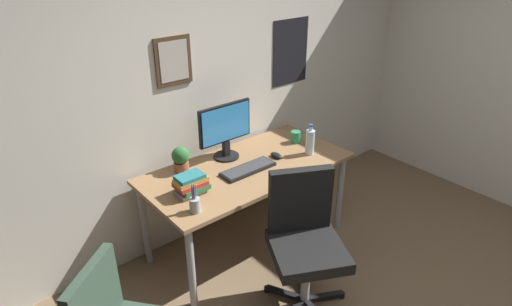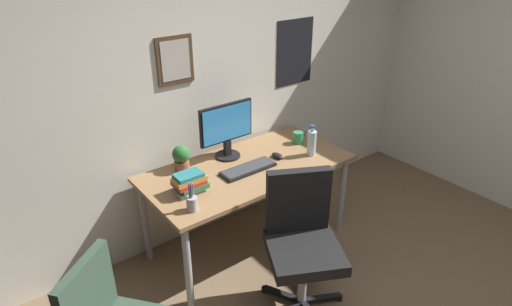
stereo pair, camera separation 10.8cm
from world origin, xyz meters
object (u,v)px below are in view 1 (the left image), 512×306
computer_mouse (276,155)px  book_stack_left (191,184)px  potted_plant (181,158)px  keyboard (248,169)px  coffee_mug_near (296,137)px  office_chair (304,235)px  monitor (225,129)px  water_bottle (310,142)px  pen_cup (195,204)px

computer_mouse → book_stack_left: book_stack_left is taller
potted_plant → keyboard: bearing=-38.8°
coffee_mug_near → keyboard: bearing=-168.5°
office_chair → keyboard: bearing=86.4°
office_chair → coffee_mug_near: bearing=49.2°
computer_mouse → office_chair: bearing=-117.4°
monitor → keyboard: bearing=-91.5°
water_bottle → book_stack_left: 1.04m
office_chair → water_bottle: bearing=42.3°
book_stack_left → potted_plant: bearing=70.5°
office_chair → water_bottle: 0.85m
water_bottle → book_stack_left: size_ratio=1.14×
monitor → computer_mouse: size_ratio=4.18×
water_bottle → potted_plant: water_bottle is taller
keyboard → pen_cup: (-0.59, -0.20, 0.04)m
water_bottle → book_stack_left: (-1.03, 0.10, -0.04)m
pen_cup → book_stack_left: size_ratio=0.90×
keyboard → water_bottle: size_ratio=1.70×
keyboard → potted_plant: (-0.38, 0.31, 0.09)m
office_chair → water_bottle: size_ratio=3.76×
office_chair → monitor: (0.05, 0.92, 0.44)m
potted_plant → pen_cup: size_ratio=0.98×
potted_plant → book_stack_left: potted_plant is taller
office_chair → book_stack_left: bearing=125.2°
potted_plant → book_stack_left: size_ratio=0.88×
keyboard → book_stack_left: (-0.49, 0.00, 0.06)m
water_bottle → coffee_mug_near: water_bottle is taller
potted_plant → computer_mouse: bearing=-22.6°
office_chair → coffee_mug_near: 1.03m
coffee_mug_near → book_stack_left: (-1.10, -0.12, 0.02)m
monitor → book_stack_left: bearing=-150.6°
keyboard → coffee_mug_near: bearing=11.5°
coffee_mug_near → book_stack_left: bearing=-173.6°
keyboard → potted_plant: bearing=141.2°
monitor → keyboard: 0.36m
book_stack_left → office_chair: bearing=-54.8°
water_bottle → coffee_mug_near: bearing=73.0°
potted_plant → book_stack_left: (-0.11, -0.30, -0.04)m
computer_mouse → potted_plant: size_ratio=0.56×
pen_cup → office_chair: bearing=-38.2°
keyboard → potted_plant: size_ratio=2.21×
monitor → coffee_mug_near: (0.61, -0.16, -0.19)m
potted_plant → book_stack_left: bearing=-109.5°
monitor → pen_cup: size_ratio=2.30×
office_chair → pen_cup: bearing=141.8°
keyboard → book_stack_left: 0.49m
keyboard → computer_mouse: bearing=4.5°
monitor → water_bottle: monitor is taller
potted_plant → pen_cup: bearing=-112.2°
water_bottle → pen_cup: size_ratio=1.26×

